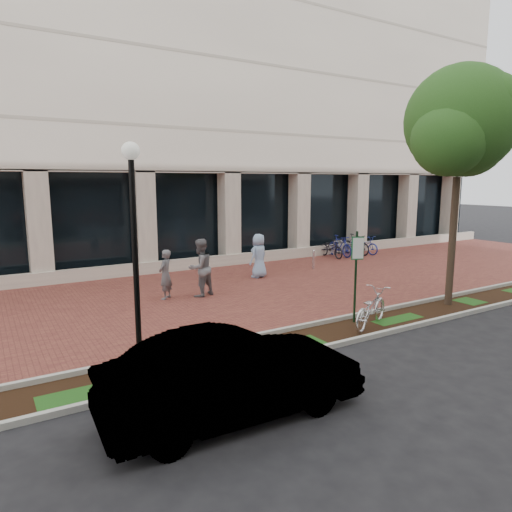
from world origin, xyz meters
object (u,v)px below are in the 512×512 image
parking_sign (356,265)px  sedan_near_curb (233,375)px  street_tree (461,128)px  bike_rack_cluster (348,246)px  locked_bicycle (371,308)px  pedestrian_right (259,256)px  pedestrian_mid (200,268)px  pedestrian_left (165,275)px  bollard (313,259)px  lamppost (135,243)px

parking_sign → sedan_near_curb: parking_sign is taller
parking_sign → street_tree: (3.86, -0.13, 3.77)m
parking_sign → bike_rack_cluster: 11.49m
parking_sign → bike_rack_cluster: bearing=71.7°
locked_bicycle → bike_rack_cluster: bearing=-63.3°
pedestrian_right → sedan_near_curb: bearing=36.5°
street_tree → sedan_near_curb: (-9.07, -2.55, -4.65)m
parking_sign → pedestrian_mid: 5.42m
street_tree → bike_rack_cluster: street_tree is taller
sedan_near_curb → bike_rack_cluster: bearing=-46.4°
parking_sign → pedestrian_right: size_ratio=1.43×
street_tree → pedestrian_right: (-3.01, 6.50, -4.48)m
pedestrian_left → sedan_near_curb: (-1.71, -7.76, -0.11)m
sedan_near_curb → bollard: bearing=-41.9°
street_tree → pedestrian_left: 10.10m
lamppost → pedestrian_mid: bearing=52.7°
parking_sign → street_tree: size_ratio=0.35×
pedestrian_right → lamppost: bearing=22.6°
pedestrian_right → sedan_near_curb: 10.89m
lamppost → pedestrian_right: size_ratio=2.61×
street_tree → parking_sign: bearing=178.1°
lamppost → bollard: lamppost is taller
lamppost → sedan_near_curb: (0.67, -2.91, -1.88)m
pedestrian_left → parking_sign: bearing=80.1°
pedestrian_right → pedestrian_mid: bearing=5.7°
pedestrian_right → street_tree: bearing=95.1°
pedestrian_left → pedestrian_mid: (1.12, -0.25, 0.15)m
parking_sign → pedestrian_left: size_ratio=1.54×
lamppost → locked_bicycle: 6.40m
bollard → pedestrian_right: bearing=-176.2°
sedan_near_curb → lamppost: bearing=15.4°
parking_sign → pedestrian_mid: bearing=139.6°
locked_bicycle → parking_sign: bearing=-8.0°
parking_sign → bike_rack_cluster: parking_sign is taller
parking_sign → bike_rack_cluster: (7.60, 8.55, -1.08)m
locked_bicycle → sedan_near_curb: bearing=89.0°
pedestrian_mid → locked_bicycle: bearing=97.1°
lamppost → locked_bicycle: (6.01, -0.69, -2.08)m
pedestrian_left → sedan_near_curb: size_ratio=0.38×
pedestrian_mid → street_tree: bearing=123.2°
lamppost → pedestrian_right: bearing=42.3°
pedestrian_mid → pedestrian_right: (3.23, 1.54, -0.09)m
street_tree → locked_bicycle: street_tree is taller
street_tree → pedestrian_right: 8.44m
locked_bicycle → pedestrian_left: pedestrian_left is taller
pedestrian_left → pedestrian_right: (4.36, 1.28, 0.06)m
pedestrian_left → bollard: pedestrian_left is taller
locked_bicycle → pedestrian_left: bearing=9.7°
pedestrian_left → lamppost: bearing=19.4°
lamppost → pedestrian_right: 9.27m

